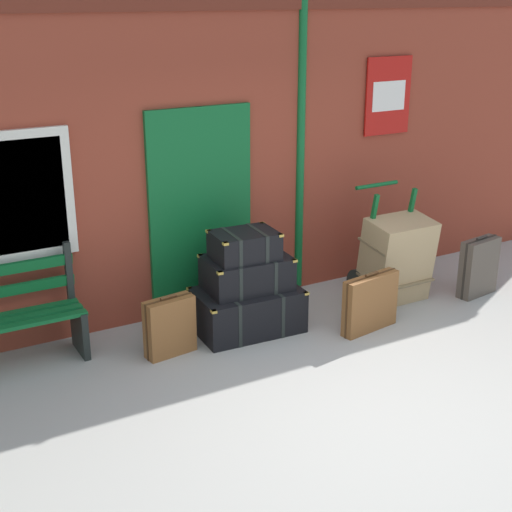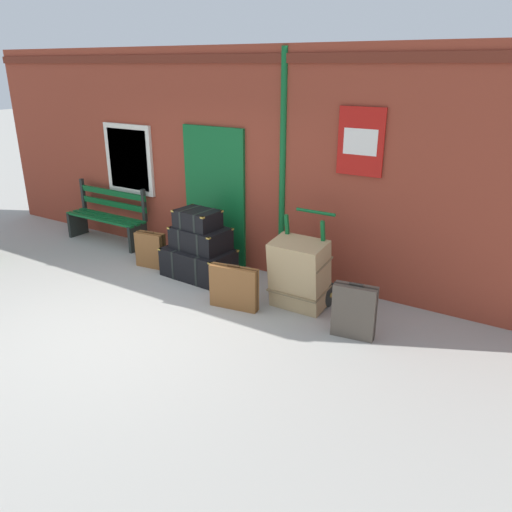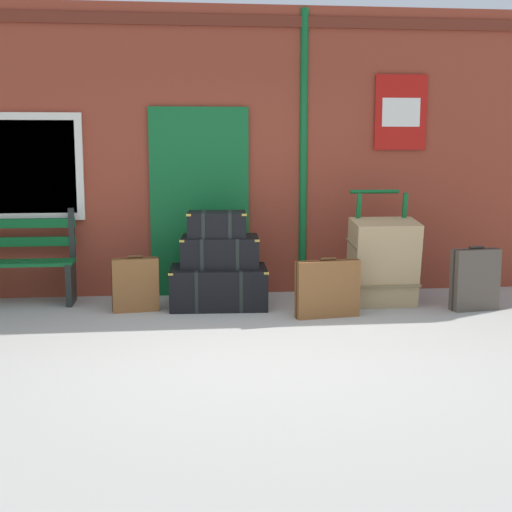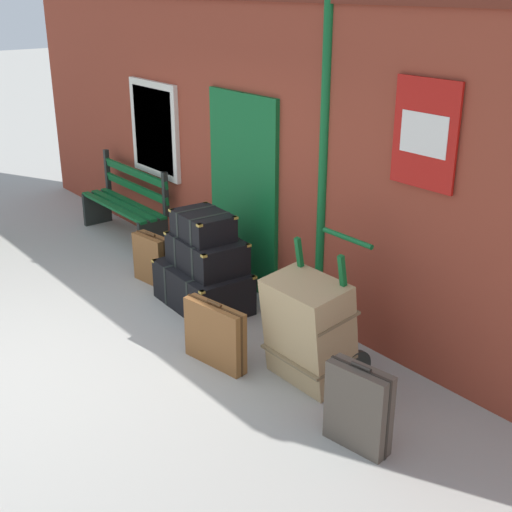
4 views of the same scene
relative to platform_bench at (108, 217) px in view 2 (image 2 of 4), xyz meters
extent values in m
plane|color=#A3A099|center=(2.46, -2.16, -0.44)|extent=(60.00, 60.00, 0.00)
cube|color=brown|center=(2.46, 0.44, 1.16)|extent=(10.40, 0.30, 3.20)
cube|color=maroon|center=(2.46, 0.28, 2.58)|extent=(10.40, 0.03, 0.12)
cube|color=#0F5B28|center=(2.15, 0.27, 0.61)|extent=(1.10, 0.05, 2.10)
cube|color=#093718|center=(2.15, 0.25, 0.61)|extent=(0.06, 0.02, 2.10)
cube|color=silver|center=(0.37, 0.27, 1.01)|extent=(1.04, 0.06, 1.16)
cube|color=silver|center=(0.37, 0.25, 1.01)|extent=(0.88, 0.02, 1.00)
cylinder|color=#0F5B28|center=(3.33, 0.29, 1.16)|extent=(0.09, 0.09, 3.14)
cube|color=#B7140F|center=(4.44, 0.27, 1.61)|extent=(0.60, 0.02, 0.84)
cube|color=white|center=(4.44, 0.25, 1.61)|extent=(0.44, 0.01, 0.32)
cube|color=#0F5B28|center=(0.00, -0.20, 0.01)|extent=(1.60, 0.09, 0.04)
cube|color=#0F5B28|center=(0.00, -0.06, 0.01)|extent=(1.60, 0.09, 0.04)
cube|color=#0F5B28|center=(0.00, 0.08, 0.01)|extent=(1.60, 0.09, 0.04)
cube|color=#0F5B28|center=(0.00, 0.14, 0.21)|extent=(1.60, 0.05, 0.10)
cube|color=#0F5B28|center=(0.00, 0.14, 0.41)|extent=(1.60, 0.05, 0.10)
cube|color=black|center=(-0.76, -0.06, -0.22)|extent=(0.06, 0.40, 0.45)
cube|color=black|center=(-0.76, 0.14, 0.29)|extent=(0.06, 0.06, 0.56)
cube|color=black|center=(0.76, -0.06, -0.22)|extent=(0.06, 0.40, 0.45)
cube|color=black|center=(0.76, 0.14, 0.29)|extent=(0.06, 0.06, 0.56)
cube|color=black|center=(2.32, -0.39, -0.23)|extent=(1.03, 0.69, 0.42)
cube|color=black|center=(2.10, -0.38, -0.23)|extent=(0.07, 0.65, 0.43)
cube|color=black|center=(2.55, -0.40, -0.23)|extent=(0.07, 0.65, 0.43)
cube|color=#B79338|center=(1.83, -0.66, -0.04)|extent=(0.05, 0.05, 0.02)
cube|color=#B79338|center=(2.79, -0.71, -0.04)|extent=(0.05, 0.05, 0.02)
cube|color=#B79338|center=(1.86, -0.06, -0.04)|extent=(0.05, 0.05, 0.02)
cube|color=#B79338|center=(2.82, -0.11, -0.04)|extent=(0.05, 0.05, 0.02)
cube|color=silver|center=(2.33, -0.69, -0.23)|extent=(0.36, 0.01, 0.10)
cube|color=black|center=(2.34, -0.34, 0.14)|extent=(0.84, 0.60, 0.32)
cube|color=black|center=(2.16, -0.33, 0.14)|extent=(0.08, 0.55, 0.33)
cube|color=black|center=(2.52, -0.36, 0.14)|extent=(0.08, 0.55, 0.33)
cube|color=#B79338|center=(1.94, -0.57, 0.28)|extent=(0.05, 0.05, 0.02)
cube|color=#B79338|center=(2.70, -0.62, 0.28)|extent=(0.05, 0.05, 0.02)
cube|color=#B79338|center=(1.98, -0.07, 0.28)|extent=(0.05, 0.05, 0.02)
cube|color=#B79338|center=(2.74, -0.12, 0.28)|extent=(0.05, 0.05, 0.02)
cube|color=black|center=(2.31, -0.36, 0.43)|extent=(0.63, 0.48, 0.26)
cube|color=black|center=(2.18, -0.35, 0.43)|extent=(0.07, 0.45, 0.27)
cube|color=black|center=(2.44, -0.37, 0.43)|extent=(0.07, 0.45, 0.27)
cube|color=#B79338|center=(2.02, -0.54, 0.54)|extent=(0.05, 0.05, 0.02)
cube|color=#B79338|center=(2.58, -0.58, 0.54)|extent=(0.05, 0.05, 0.02)
cube|color=#B79338|center=(2.04, -0.14, 0.54)|extent=(0.05, 0.05, 0.02)
cube|color=#B79338|center=(2.60, -0.18, 0.54)|extent=(0.05, 0.05, 0.02)
cube|color=black|center=(4.05, -0.53, -0.43)|extent=(0.56, 0.28, 0.03)
cube|color=#0F5B28|center=(3.80, -0.33, 0.15)|extent=(0.04, 0.26, 1.19)
cube|color=#0F5B28|center=(4.30, -0.33, 0.15)|extent=(0.04, 0.26, 1.19)
cylinder|color=#0F5B28|center=(4.05, -0.11, 0.74)|extent=(0.54, 0.04, 0.04)
cylinder|color=black|center=(3.73, -0.27, -0.28)|extent=(0.04, 0.32, 0.32)
cylinder|color=#B79338|center=(3.73, -0.27, -0.28)|extent=(0.07, 0.06, 0.06)
cylinder|color=black|center=(4.37, -0.27, -0.28)|extent=(0.04, 0.32, 0.32)
cylinder|color=#B79338|center=(4.37, -0.27, -0.28)|extent=(0.07, 0.06, 0.06)
cube|color=tan|center=(4.05, -0.51, 0.02)|extent=(0.68, 0.55, 0.93)
cube|color=olive|center=(4.05, -0.51, -0.18)|extent=(0.70, 0.46, 0.08)
cube|color=olive|center=(4.05, -0.51, 0.22)|extent=(0.70, 0.46, 0.08)
cube|color=#51473D|center=(4.93, -0.83, -0.13)|extent=(0.51, 0.24, 0.63)
cylinder|color=#302A24|center=(4.93, -0.83, 0.21)|extent=(0.16, 0.05, 0.03)
cube|color=#2C2721|center=(4.93, -0.83, -0.13)|extent=(0.50, 0.10, 0.65)
cube|color=brown|center=(1.46, -0.49, -0.17)|extent=(0.48, 0.23, 0.54)
cylinder|color=#4F3018|center=(1.46, -0.49, 0.12)|extent=(0.16, 0.05, 0.03)
cube|color=#482C16|center=(1.46, -0.49, -0.17)|extent=(0.48, 0.09, 0.56)
cube|color=brown|center=(3.36, -0.97, -0.16)|extent=(0.65, 0.23, 0.56)
cylinder|color=#4F3018|center=(3.36, -0.97, 0.14)|extent=(0.16, 0.05, 0.03)
cube|color=#482C16|center=(3.36, -0.97, -0.16)|extent=(0.65, 0.12, 0.58)
camera|label=1|loc=(-0.79, -6.12, 2.69)|focal=51.43mm
camera|label=2|loc=(6.76, -5.77, 2.50)|focal=35.47mm
camera|label=3|loc=(1.88, -7.78, 1.25)|focal=50.39mm
camera|label=4|loc=(7.72, -3.97, 2.68)|focal=48.24mm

